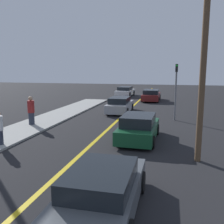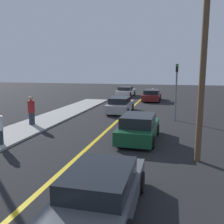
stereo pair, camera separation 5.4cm
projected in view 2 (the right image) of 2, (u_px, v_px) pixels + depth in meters
The scene contains 10 objects.
road_center_line at pixel (120, 119), 18.69m from camera, with size 0.20×60.00×0.01m.
sidewalk_left at pixel (32, 126), 16.18m from camera, with size 2.71×28.31×0.10m.
car_near_right_lane at pixel (101, 190), 6.43m from camera, with size 1.94×4.04×1.24m.
car_ahead_center at pixel (139, 128), 13.00m from camera, with size 1.98×4.08×1.37m.
car_far_distant at pixel (120, 105), 21.26m from camera, with size 1.89×4.35×1.33m.
car_parked_left_lot at pixel (152, 95), 29.02m from camera, with size 2.02×4.53×1.31m.
car_oncoming_far at pixel (126, 91), 33.93m from camera, with size 2.07×4.77×1.30m.
pedestrian_far_standing at pixel (31, 111), 16.19m from camera, with size 0.44×0.44×1.85m.
traffic_light at pixel (176, 86), 17.65m from camera, with size 0.18×0.40×4.02m.
utility_pole at pixel (203, 72), 9.52m from camera, with size 0.24×0.24×7.17m.
Camera 2 is at (3.85, 0.07, 3.69)m, focal length 40.00 mm.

